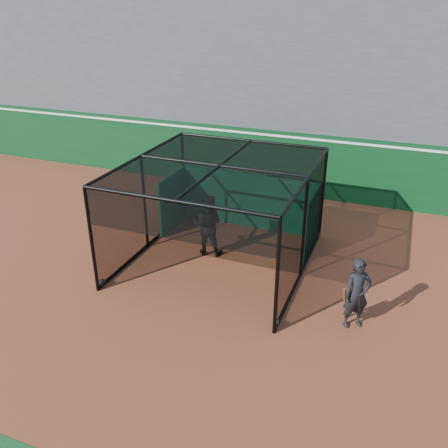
% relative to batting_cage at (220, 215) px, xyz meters
% --- Properties ---
extents(ground, '(120.00, 120.00, 0.00)m').
position_rel_batting_cage_xyz_m(ground, '(0.03, -2.32, -1.49)').
color(ground, brown).
rests_on(ground, ground).
extents(outfield_wall, '(50.00, 0.50, 2.50)m').
position_rel_batting_cage_xyz_m(outfield_wall, '(0.03, 6.18, -0.20)').
color(outfield_wall, '#0A3918').
rests_on(outfield_wall, ground).
extents(grandstand, '(50.00, 7.85, 8.95)m').
position_rel_batting_cage_xyz_m(grandstand, '(0.03, 9.95, 2.98)').
color(grandstand, '#4C4C4F').
rests_on(grandstand, ground).
extents(batting_cage, '(5.02, 5.49, 2.99)m').
position_rel_batting_cage_xyz_m(batting_cage, '(0.00, 0.00, 0.00)').
color(batting_cage, black).
rests_on(batting_cage, ground).
extents(batter, '(1.05, 0.88, 1.91)m').
position_rel_batting_cage_xyz_m(batter, '(-0.52, 0.31, -0.54)').
color(batter, black).
rests_on(batter, ground).
extents(on_deck_player, '(0.78, 0.72, 1.79)m').
position_rel_batting_cage_xyz_m(on_deck_player, '(4.15, -1.74, -0.60)').
color(on_deck_player, black).
rests_on(on_deck_player, ground).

